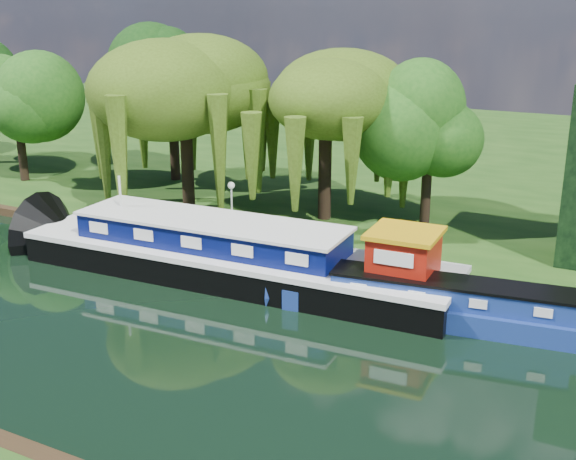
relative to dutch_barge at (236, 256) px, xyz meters
The scene contains 12 objects.
ground 6.95m from the dutch_barge, 121.95° to the right, with size 120.00×120.00×0.00m, color black.
far_bank 28.42m from the dutch_barge, 97.35° to the left, with size 120.00×52.00×0.45m, color #193D10.
dutch_barge is the anchor object (origin of this frame).
narrowboat 9.60m from the dutch_barge, ahead, with size 12.94×3.78×1.86m.
willow_left 12.12m from the dutch_barge, 136.54° to the left, with size 7.61×7.61×9.12m.
willow_right 10.34m from the dutch_barge, 89.09° to the left, with size 6.64×6.64×8.09m.
tree_far_left 22.98m from the dutch_barge, 160.02° to the left, with size 4.99×4.99×8.05m.
tree_far_mid 18.45m from the dutch_barge, 134.80° to the left, with size 5.59×5.59×9.14m.
tree_far_right 12.16m from the dutch_barge, 61.27° to the left, with size 4.51×4.51×7.38m.
lamppost 5.79m from the dutch_barge, 123.85° to the left, with size 0.36×0.36×2.56m.
mooring_posts 4.87m from the dutch_barge, 148.10° to the left, with size 19.16×0.16×1.00m.
reeds_near 13.80m from the dutch_barge, 76.41° to the right, with size 33.70×1.50×1.10m.
Camera 1 is at (19.49, -19.55, 11.73)m, focal length 45.00 mm.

